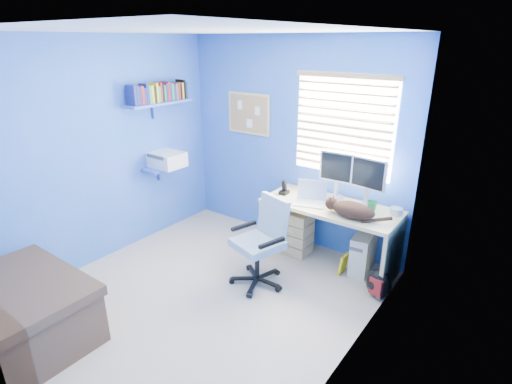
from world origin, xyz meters
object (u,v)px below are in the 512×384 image
Objects in this scene: tower_pc at (363,252)px; desk at (329,235)px; laptop at (310,194)px; office_chair at (261,253)px; cat at (353,210)px.

desk is at bearing -167.75° from tower_pc.
laptop is 0.83m from office_chair.
cat is 0.49× the size of office_chair.
cat is 1.04m from office_chair.
cat is 0.66m from tower_pc.
desk is at bearing 9.25° from laptop.
tower_pc is (0.37, 0.12, -0.14)m from desk.
laptop is 0.53m from cat.
tower_pc is at bearing 79.99° from cat.
office_chair is at bearing -126.07° from laptop.
office_chair is at bearing -118.94° from desk.
tower_pc is 1.17m from office_chair.
tower_pc is at bearing 3.23° from laptop.
desk is at bearing 61.06° from office_chair.
tower_pc is at bearing 47.71° from office_chair.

